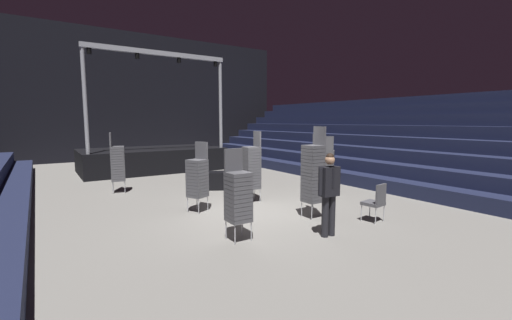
% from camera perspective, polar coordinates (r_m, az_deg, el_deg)
% --- Properties ---
extents(ground_plane, '(22.00, 30.00, 0.10)m').
position_cam_1_polar(ground_plane, '(9.15, -0.83, -9.08)').
color(ground_plane, slate).
extents(arena_end_wall, '(22.00, 0.30, 8.00)m').
position_cam_1_polar(arena_end_wall, '(22.97, -21.79, 10.14)').
color(arena_end_wall, black).
rests_on(arena_end_wall, ground_plane).
extents(bleacher_bank_right, '(6.00, 24.00, 3.60)m').
position_cam_1_polar(bleacher_bank_right, '(15.28, 23.15, 3.78)').
color(bleacher_bank_right, '#191E38').
rests_on(bleacher_bank_right, ground_plane).
extents(stage_riser, '(6.57, 3.47, 5.52)m').
position_cam_1_polar(stage_riser, '(17.22, -17.26, 0.36)').
color(stage_riser, black).
rests_on(stage_riser, ground_plane).
extents(man_with_tie, '(0.57, 0.26, 1.78)m').
position_cam_1_polar(man_with_tie, '(7.16, 12.45, -4.96)').
color(man_with_tie, black).
rests_on(man_with_tie, ground_plane).
extents(chair_stack_front_left, '(0.62, 0.62, 1.96)m').
position_cam_1_polar(chair_stack_front_left, '(10.94, 12.05, -1.08)').
color(chair_stack_front_left, '#B2B5BA').
rests_on(chair_stack_front_left, ground_plane).
extents(chair_stack_front_right, '(0.45, 0.45, 2.31)m').
position_cam_1_polar(chair_stack_front_right, '(8.47, 9.79, -2.13)').
color(chair_stack_front_right, '#B2B5BA').
rests_on(chair_stack_front_right, ground_plane).
extents(chair_stack_mid_left, '(0.59, 0.59, 1.88)m').
position_cam_1_polar(chair_stack_mid_left, '(9.07, -10.01, -2.89)').
color(chair_stack_mid_left, '#B2B5BA').
rests_on(chair_stack_mid_left, ground_plane).
extents(chair_stack_mid_right, '(0.61, 0.61, 1.96)m').
position_cam_1_polar(chair_stack_mid_right, '(12.06, 10.39, -0.32)').
color(chair_stack_mid_right, '#B2B5BA').
rests_on(chair_stack_mid_right, ground_plane).
extents(chair_stack_mid_centre, '(0.53, 0.53, 2.05)m').
position_cam_1_polar(chair_stack_mid_centre, '(12.26, -22.65, -0.43)').
color(chair_stack_mid_centre, '#B2B5BA').
rests_on(chair_stack_mid_centre, ground_plane).
extents(chair_stack_rear_left, '(0.44, 0.44, 1.88)m').
position_cam_1_polar(chair_stack_rear_left, '(6.79, -3.09, -6.04)').
color(chair_stack_rear_left, '#B2B5BA').
rests_on(chair_stack_rear_left, ground_plane).
extents(chair_stack_rear_right, '(0.48, 0.48, 2.14)m').
position_cam_1_polar(chair_stack_rear_right, '(10.02, -0.74, -1.16)').
color(chair_stack_rear_right, '#B2B5BA').
rests_on(chair_stack_rear_right, ground_plane).
extents(equipment_road_case, '(1.08, 0.96, 0.63)m').
position_cam_1_polar(equipment_road_case, '(12.05, -6.91, -3.50)').
color(equipment_road_case, black).
rests_on(equipment_road_case, ground_plane).
extents(loose_chair_near_man, '(0.49, 0.49, 0.95)m').
position_cam_1_polar(loose_chair_near_man, '(8.59, 19.86, -6.51)').
color(loose_chair_near_man, '#B2B5BA').
rests_on(loose_chair_near_man, ground_plane).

